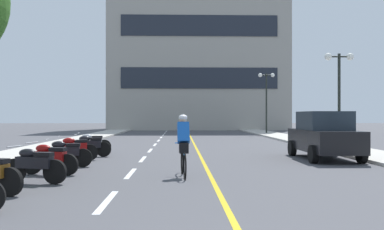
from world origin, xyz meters
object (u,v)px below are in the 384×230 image
object	(u,v)px
parked_car_near	(324,135)
motorcycle_7	(89,145)
street_lamp_mid	(339,77)
motorcycle_4	(49,158)
motorcycle_3	(34,164)
motorcycle_5	(65,153)
motorcycle_8	(91,143)
street_lamp_far	(266,89)
cyclist_rider	(183,144)
motorcycle_6	(74,148)

from	to	relation	value
parked_car_near	motorcycle_7	xyz separation A→B (m)	(-9.11, 1.11, -0.44)
street_lamp_mid	motorcycle_4	size ratio (longest dim) A/B	2.76
parked_car_near	motorcycle_3	xyz separation A→B (m)	(-9.05, -5.54, -0.44)
parked_car_near	motorcycle_4	xyz separation A→B (m)	(-9.14, -4.04, -0.44)
motorcycle_5	motorcycle_8	xyz separation A→B (m)	(-0.20, 5.06, 0.00)
parked_car_near	street_lamp_mid	bearing A→B (deg)	63.40
street_lamp_far	motorcycle_4	distance (m)	27.96
street_lamp_far	motorcycle_5	xyz separation A→B (m)	(-11.33, -23.64, -3.50)
motorcycle_7	motorcycle_8	world-z (taller)	same
street_lamp_far	motorcycle_3	size ratio (longest dim) A/B	3.17
street_lamp_mid	motorcycle_8	distance (m)	12.36
street_lamp_far	cyclist_rider	bearing A→B (deg)	-106.35
cyclist_rider	street_lamp_far	bearing A→B (deg)	73.65
motorcycle_8	cyclist_rider	world-z (taller)	cyclist_rider
motorcycle_8	street_lamp_far	bearing A→B (deg)	58.18
motorcycle_3	motorcycle_4	world-z (taller)	same
motorcycle_4	motorcycle_7	bearing A→B (deg)	89.68
street_lamp_far	motorcycle_4	world-z (taller)	street_lamp_far
street_lamp_mid	street_lamp_far	size ratio (longest dim) A/B	0.88
street_lamp_mid	street_lamp_far	bearing A→B (deg)	90.87
motorcycle_3	street_lamp_far	bearing A→B (deg)	67.33
motorcycle_5	motorcycle_7	world-z (taller)	same
motorcycle_8	motorcycle_6	bearing A→B (deg)	-89.96
street_lamp_far	motorcycle_7	world-z (taller)	street_lamp_far
motorcycle_4	parked_car_near	bearing A→B (deg)	23.84
motorcycle_5	street_lamp_far	bearing A→B (deg)	64.39
motorcycle_6	motorcycle_3	bearing A→B (deg)	-86.50
street_lamp_far	parked_car_near	size ratio (longest dim) A/B	1.26
street_lamp_mid	motorcycle_5	size ratio (longest dim) A/B	2.74
motorcycle_3	motorcycle_5	world-z (taller)	same
parked_car_near	motorcycle_6	distance (m)	9.39
motorcycle_7	motorcycle_8	xyz separation A→B (m)	(-0.26, 1.60, 0.00)
street_lamp_far	motorcycle_7	size ratio (longest dim) A/B	3.11
street_lamp_far	motorcycle_8	bearing A→B (deg)	-121.82
parked_car_near	motorcycle_3	bearing A→B (deg)	-148.51
motorcycle_6	motorcycle_8	distance (m)	3.03
motorcycle_6	motorcycle_4	bearing A→B (deg)	-86.48
motorcycle_8	motorcycle_5	bearing A→B (deg)	-87.71
motorcycle_3	motorcycle_7	size ratio (longest dim) A/B	0.98
motorcycle_3	motorcycle_6	world-z (taller)	same
street_lamp_far	parked_car_near	bearing A→B (deg)	-95.79
motorcycle_4	motorcycle_8	bearing A→B (deg)	91.96
street_lamp_far	motorcycle_5	bearing A→B (deg)	-115.61
motorcycle_3	street_lamp_mid	bearing A→B (deg)	42.11
motorcycle_5	motorcycle_8	world-z (taller)	same
parked_car_near	motorcycle_4	size ratio (longest dim) A/B	2.50
motorcycle_7	motorcycle_8	bearing A→B (deg)	99.20
motorcycle_8	cyclist_rider	size ratio (longest dim) A/B	0.96
parked_car_near	motorcycle_5	size ratio (longest dim) A/B	2.48
motorcycle_7	cyclist_rider	bearing A→B (deg)	-56.17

